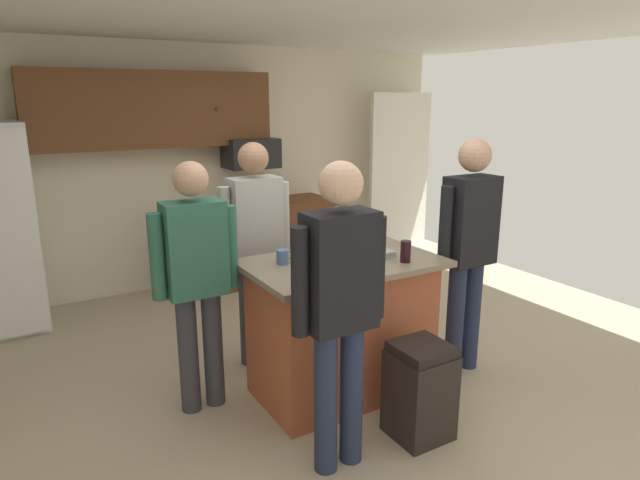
# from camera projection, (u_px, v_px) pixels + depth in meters

# --- Properties ---
(floor) EXTENTS (7.04, 7.04, 0.00)m
(floor) POSITION_uv_depth(u_px,v_px,m) (320.00, 387.00, 3.97)
(floor) COLOR #B7A88E
(floor) RESTS_ON ground
(ceiling) EXTENTS (7.04, 7.04, 0.00)m
(ceiling) POSITION_uv_depth(u_px,v_px,m) (320.00, 3.00, 3.31)
(ceiling) COLOR white
(back_wall) EXTENTS (6.40, 0.10, 2.60)m
(back_wall) POSITION_uv_depth(u_px,v_px,m) (190.00, 167.00, 5.97)
(back_wall) COLOR beige
(back_wall) RESTS_ON ground
(french_door_window_panel) EXTENTS (0.90, 0.06, 2.00)m
(french_door_window_panel) POSITION_uv_depth(u_px,v_px,m) (399.00, 173.00, 6.97)
(french_door_window_panel) COLOR white
(french_door_window_panel) RESTS_ON ground
(cabinet_run_upper) EXTENTS (2.40, 0.38, 0.75)m
(cabinet_run_upper) POSITION_uv_depth(u_px,v_px,m) (153.00, 109.00, 5.45)
(cabinet_run_upper) COLOR brown
(cabinet_run_lower) EXTENTS (1.80, 0.63, 0.90)m
(cabinet_run_lower) POSITION_uv_depth(u_px,v_px,m) (254.00, 242.00, 6.21)
(cabinet_run_lower) COLOR brown
(cabinet_run_lower) RESTS_ON ground
(microwave_over_range) EXTENTS (0.56, 0.40, 0.32)m
(microwave_over_range) POSITION_uv_depth(u_px,v_px,m) (251.00, 153.00, 5.98)
(microwave_over_range) COLOR black
(kitchen_island) EXTENTS (1.31, 0.83, 0.98)m
(kitchen_island) POSITION_uv_depth(u_px,v_px,m) (342.00, 326.00, 3.81)
(kitchen_island) COLOR #AD5638
(kitchen_island) RESTS_ON ground
(person_elder_center) EXTENTS (0.57, 0.23, 1.74)m
(person_elder_center) POSITION_uv_depth(u_px,v_px,m) (340.00, 299.00, 2.89)
(person_elder_center) COLOR #232D4C
(person_elder_center) RESTS_ON ground
(person_guest_left) EXTENTS (0.57, 0.22, 1.67)m
(person_guest_left) POSITION_uv_depth(u_px,v_px,m) (196.00, 272.00, 3.49)
(person_guest_left) COLOR #383842
(person_guest_left) RESTS_ON ground
(person_guest_by_door) EXTENTS (0.57, 0.23, 1.76)m
(person_guest_by_door) POSITION_uv_depth(u_px,v_px,m) (469.00, 241.00, 3.98)
(person_guest_by_door) COLOR #232D4C
(person_guest_by_door) RESTS_ON ground
(person_guest_right) EXTENTS (0.57, 0.23, 1.73)m
(person_guest_right) POSITION_uv_depth(u_px,v_px,m) (256.00, 239.00, 4.13)
(person_guest_right) COLOR #383842
(person_guest_right) RESTS_ON ground
(glass_short_whisky) EXTENTS (0.07, 0.07, 0.15)m
(glass_short_whisky) POSITION_uv_depth(u_px,v_px,m) (406.00, 251.00, 3.63)
(glass_short_whisky) COLOR black
(glass_short_whisky) RESTS_ON kitchen_island
(mug_ceramic_white) EXTENTS (0.13, 0.08, 0.10)m
(mug_ceramic_white) POSITION_uv_depth(u_px,v_px,m) (283.00, 257.00, 3.60)
(mug_ceramic_white) COLOR #4C6B99
(mug_ceramic_white) RESTS_ON kitchen_island
(tumbler_amber) EXTENTS (0.07, 0.07, 0.12)m
(tumbler_amber) POSITION_uv_depth(u_px,v_px,m) (300.00, 247.00, 3.79)
(tumbler_amber) COLOR black
(tumbler_amber) RESTS_ON kitchen_island
(serving_tray) EXTENTS (0.44, 0.30, 0.04)m
(serving_tray) POSITION_uv_depth(u_px,v_px,m) (358.00, 254.00, 3.77)
(serving_tray) COLOR #B7B7BC
(serving_tray) RESTS_ON kitchen_island
(trash_bin) EXTENTS (0.34, 0.34, 0.61)m
(trash_bin) POSITION_uv_depth(u_px,v_px,m) (420.00, 391.00, 3.34)
(trash_bin) COLOR black
(trash_bin) RESTS_ON ground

